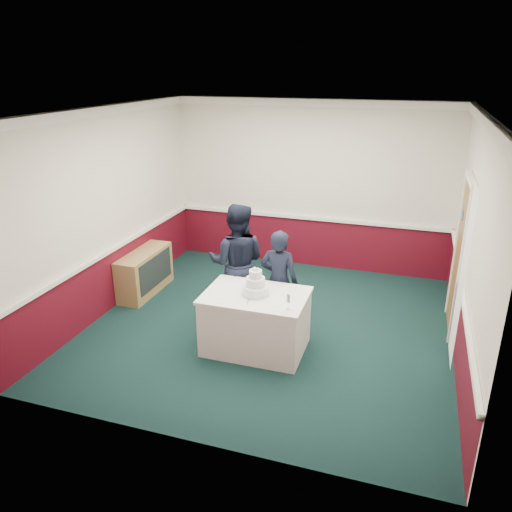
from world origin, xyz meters
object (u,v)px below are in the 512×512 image
(sideboard, at_px, (145,272))
(cake_table, at_px, (256,321))
(person_man, at_px, (237,262))
(person_woman, at_px, (279,281))
(wedding_cake, at_px, (256,286))
(cake_knife, at_px, (248,300))
(champagne_flute, at_px, (288,299))

(sideboard, relative_size, cake_table, 0.91)
(person_man, bearing_deg, person_woman, 155.53)
(cake_table, xyz_separation_m, person_woman, (0.15, 0.59, 0.34))
(cake_table, height_order, person_man, person_man)
(wedding_cake, relative_size, cake_knife, 1.65)
(sideboard, height_order, person_man, person_man)
(person_man, bearing_deg, champagne_flute, 124.79)
(cake_knife, bearing_deg, wedding_cake, 70.56)
(wedding_cake, xyz_separation_m, cake_knife, (-0.03, -0.20, -0.11))
(cake_knife, height_order, person_woman, person_woman)
(champagne_flute, bearing_deg, person_man, 134.57)
(sideboard, height_order, person_woman, person_woman)
(cake_table, xyz_separation_m, wedding_cake, (0.00, 0.00, 0.50))
(sideboard, distance_m, wedding_cake, 2.58)
(champagne_flute, bearing_deg, wedding_cake, 150.75)
(wedding_cake, bearing_deg, champagne_flute, -29.25)
(wedding_cake, bearing_deg, sideboard, 153.83)
(sideboard, height_order, cake_table, cake_table)
(person_man, height_order, person_woman, person_man)
(person_woman, bearing_deg, cake_knife, 81.76)
(wedding_cake, relative_size, person_woman, 0.25)
(cake_table, relative_size, person_woman, 0.89)
(person_man, relative_size, person_woman, 1.18)
(cake_knife, distance_m, person_woman, 0.81)
(wedding_cake, xyz_separation_m, person_woman, (0.15, 0.59, -0.16))
(sideboard, distance_m, champagne_flute, 3.15)
(cake_table, height_order, champagne_flute, champagne_flute)
(wedding_cake, height_order, person_man, person_man)
(sideboard, xyz_separation_m, person_woman, (2.41, -0.53, 0.39))
(cake_table, distance_m, person_woman, 0.69)
(cake_table, bearing_deg, person_woman, 75.84)
(sideboard, bearing_deg, cake_knife, -30.44)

